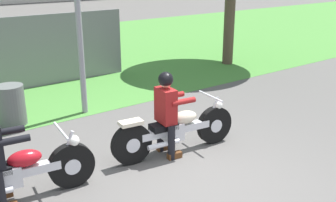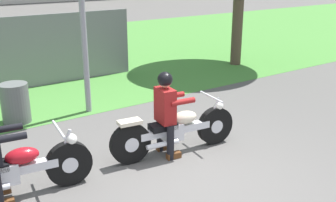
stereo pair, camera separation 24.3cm
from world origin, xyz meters
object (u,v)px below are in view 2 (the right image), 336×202
(motorcycle_lead, at_px, (175,130))
(motorcycle_follow, at_px, (10,172))
(rider_lead, at_px, (166,107))
(trash_can, at_px, (15,103))

(motorcycle_lead, bearing_deg, motorcycle_follow, -175.59)
(rider_lead, relative_size, trash_can, 1.78)
(rider_lead, relative_size, motorcycle_follow, 0.64)
(motorcycle_lead, xyz_separation_m, motorcycle_follow, (-2.59, 0.11, -0.00))
(motorcycle_lead, relative_size, trash_can, 2.83)
(motorcycle_follow, bearing_deg, trash_can, 80.83)
(rider_lead, distance_m, trash_can, 3.32)
(motorcycle_lead, xyz_separation_m, trash_can, (-1.79, 2.88, -0.00))
(rider_lead, distance_m, motorcycle_follow, 2.47)
(motorcycle_lead, height_order, trash_can, motorcycle_lead)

